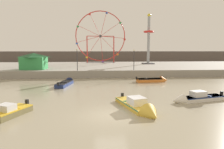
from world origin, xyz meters
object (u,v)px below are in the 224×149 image
(motorboat_orange_hull, at_px, (154,80))
(motorboat_white_red_stripe, at_px, (194,98))
(carnival_booth_green_kiosk, at_px, (34,61))
(ferris_wheel_red_frame, at_px, (100,37))
(drop_tower_steel_tower, at_px, (149,40))
(motorboat_navy_blue, at_px, (67,83))
(promenade_lamp_far, at_px, (77,56))
(motorboat_mustard_yellow, at_px, (140,108))
(promenade_lamp_near, at_px, (134,56))
(motorboat_olive_wood, at_px, (4,114))

(motorboat_orange_hull, bearing_deg, motorboat_white_red_stripe, -90.29)
(carnival_booth_green_kiosk, bearing_deg, motorboat_white_red_stripe, -40.13)
(ferris_wheel_red_frame, distance_m, drop_tower_steel_tower, 13.57)
(motorboat_navy_blue, distance_m, carnival_booth_green_kiosk, 12.48)
(motorboat_white_red_stripe, distance_m, promenade_lamp_far, 21.61)
(motorboat_orange_hull, xyz_separation_m, carnival_booth_green_kiosk, (-20.92, 8.16, 2.63))
(motorboat_mustard_yellow, height_order, carnival_booth_green_kiosk, carnival_booth_green_kiosk)
(motorboat_orange_hull, xyz_separation_m, drop_tower_steel_tower, (4.35, 20.63, 7.12))
(ferris_wheel_red_frame, bearing_deg, carnival_booth_green_kiosk, -125.77)
(motorboat_mustard_yellow, xyz_separation_m, promenade_lamp_near, (3.09, 19.54, 3.52))
(motorboat_mustard_yellow, height_order, ferris_wheel_red_frame, ferris_wheel_red_frame)
(motorboat_olive_wood, height_order, motorboat_mustard_yellow, motorboat_mustard_yellow)
(motorboat_olive_wood, bearing_deg, promenade_lamp_near, 170.71)
(motorboat_white_red_stripe, relative_size, ferris_wheel_red_frame, 0.41)
(motorboat_white_red_stripe, xyz_separation_m, motorboat_mustard_yellow, (-5.92, -2.58, -0.03))
(motorboat_mustard_yellow, relative_size, promenade_lamp_far, 1.61)
(motorboat_mustard_yellow, bearing_deg, carnival_booth_green_kiosk, -161.50)
(motorboat_navy_blue, bearing_deg, motorboat_mustard_yellow, -137.86)
(motorboat_white_red_stripe, bearing_deg, promenade_lamp_near, -93.88)
(motorboat_orange_hull, height_order, carnival_booth_green_kiosk, carnival_booth_green_kiosk)
(ferris_wheel_red_frame, height_order, promenade_lamp_near, ferris_wheel_red_frame)
(motorboat_orange_hull, relative_size, promenade_lamp_near, 1.37)
(motorboat_olive_wood, xyz_separation_m, motorboat_mustard_yellow, (10.36, 1.00, -0.06))
(drop_tower_steel_tower, bearing_deg, motorboat_orange_hull, -101.91)
(motorboat_mustard_yellow, bearing_deg, motorboat_navy_blue, -164.31)
(motorboat_olive_wood, height_order, drop_tower_steel_tower, drop_tower_steel_tower)
(motorboat_olive_wood, height_order, motorboat_orange_hull, motorboat_olive_wood)
(ferris_wheel_red_frame, bearing_deg, motorboat_white_red_stripe, -77.15)
(carnival_booth_green_kiosk, distance_m, promenade_lamp_near, 18.86)
(motorboat_olive_wood, height_order, promenade_lamp_far, promenade_lamp_far)
(motorboat_olive_wood, xyz_separation_m, promenade_lamp_near, (13.45, 20.54, 3.46))
(motorboat_navy_blue, xyz_separation_m, promenade_lamp_far, (0.87, 6.70, 3.55))
(motorboat_white_red_stripe, relative_size, motorboat_orange_hull, 1.16)
(promenade_lamp_far, bearing_deg, drop_tower_steel_tower, 42.36)
(drop_tower_steel_tower, bearing_deg, carnival_booth_green_kiosk, -153.73)
(promenade_lamp_far, bearing_deg, motorboat_navy_blue, -97.38)
(motorboat_olive_wood, distance_m, promenade_lamp_far, 21.01)
(motorboat_orange_hull, height_order, ferris_wheel_red_frame, ferris_wheel_red_frame)
(motorboat_navy_blue, distance_m, motorboat_white_red_stripe, 17.22)
(motorboat_mustard_yellow, relative_size, carnival_booth_green_kiosk, 1.27)
(motorboat_olive_wood, height_order, promenade_lamp_near, promenade_lamp_near)
(motorboat_navy_blue, bearing_deg, carnival_booth_green_kiosk, 48.42)
(motorboat_orange_hull, bearing_deg, motorboat_olive_wood, -139.00)
(motorboat_navy_blue, height_order, motorboat_mustard_yellow, motorboat_mustard_yellow)
(motorboat_olive_wood, distance_m, drop_tower_steel_tower, 41.66)
(motorboat_white_red_stripe, bearing_deg, motorboat_navy_blue, -49.57)
(promenade_lamp_near, bearing_deg, carnival_booth_green_kiosk, 171.48)
(ferris_wheel_red_frame, bearing_deg, drop_tower_steel_tower, -23.54)
(motorboat_mustard_yellow, bearing_deg, ferris_wheel_red_frame, 167.45)
(motorboat_white_red_stripe, bearing_deg, motorboat_olive_wood, -0.94)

